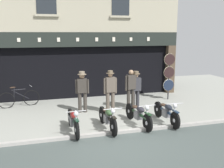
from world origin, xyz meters
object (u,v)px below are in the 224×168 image
object	(u,v)px
motorcycle_center	(138,114)
salesman_left	(82,89)
shopkeeper_center	(110,90)
assistant_far_right	(136,88)
tyre_sign_pole	(169,73)
leaning_bicycle	(19,98)
motorcycle_left	(73,120)
advert_board_near	(41,67)
motorcycle_center_right	(166,112)
salesman_right	(131,88)
motorcycle_center_left	(108,118)
advert_board_far	(15,69)

from	to	relation	value
motorcycle_center	salesman_left	bearing A→B (deg)	-56.24
shopkeeper_center	assistant_far_right	size ratio (longest dim) A/B	1.08
motorcycle_center	assistant_far_right	world-z (taller)	assistant_far_right
tyre_sign_pole	leaning_bicycle	world-z (taller)	tyre_sign_pole
salesman_left	motorcycle_left	bearing A→B (deg)	82.90
advert_board_near	assistant_far_right	bearing A→B (deg)	-34.65
motorcycle_center_right	leaning_bicycle	xyz separation A→B (m)	(-5.34, 3.78, -0.03)
motorcycle_center_right	salesman_right	size ratio (longest dim) A/B	1.16
salesman_right	tyre_sign_pole	size ratio (longest dim) A/B	0.75
shopkeeper_center	motorcycle_center	bearing A→B (deg)	106.98
salesman_left	motorcycle_center_left	bearing A→B (deg)	112.64
motorcycle_left	shopkeeper_center	distance (m)	2.51
motorcycle_left	motorcycle_center_left	xyz separation A→B (m)	(1.17, -0.04, -0.00)
motorcycle_center_right	advert_board_near	world-z (taller)	advert_board_near
motorcycle_center_left	motorcycle_center_right	size ratio (longest dim) A/B	0.97
salesman_right	leaning_bicycle	bearing A→B (deg)	-30.45
assistant_far_right	tyre_sign_pole	world-z (taller)	tyre_sign_pole
salesman_left	tyre_sign_pole	distance (m)	4.59
assistant_far_right	advert_board_near	distance (m)	4.77
motorcycle_center_right	assistant_far_right	xyz separation A→B (m)	(-0.40, 2.11, 0.50)
motorcycle_center_left	leaning_bicycle	world-z (taller)	leaning_bicycle
salesman_left	advert_board_near	distance (m)	3.11
motorcycle_left	motorcycle_center	world-z (taller)	motorcycle_left
motorcycle_center_right	advert_board_far	xyz separation A→B (m)	(-5.51, 4.79, 1.17)
motorcycle_center_left	assistant_far_right	world-z (taller)	assistant_far_right
shopkeeper_center	salesman_left	bearing A→B (deg)	-26.29
advert_board_far	salesman_left	bearing A→B (deg)	-43.46
motorcycle_center_left	motorcycle_center_right	world-z (taller)	motorcycle_center_left
salesman_left	salesman_right	distance (m)	2.09
advert_board_near	advert_board_far	distance (m)	1.23
tyre_sign_pole	assistant_far_right	bearing A→B (deg)	-154.45
motorcycle_center_left	motorcycle_center	world-z (taller)	motorcycle_center_left
motorcycle_left	advert_board_near	distance (m)	5.02
motorcycle_center	advert_board_near	size ratio (longest dim) A/B	2.06
motorcycle_center_left	shopkeeper_center	xyz separation A→B (m)	(0.58, 1.75, 0.57)
shopkeeper_center	tyre_sign_pole	distance (m)	3.71
motorcycle_center	advert_board_near	distance (m)	5.84
salesman_left	salesman_right	xyz separation A→B (m)	(2.08, -0.15, -0.01)
motorcycle_left	tyre_sign_pole	world-z (taller)	tyre_sign_pole
leaning_bicycle	assistant_far_right	bearing A→B (deg)	59.47
leaning_bicycle	salesman_right	bearing A→B (deg)	57.52
motorcycle_center	tyre_sign_pole	distance (m)	4.27
motorcycle_center_right	advert_board_far	world-z (taller)	advert_board_far
salesman_left	assistant_far_right	distance (m)	2.34
assistant_far_right	leaning_bicycle	world-z (taller)	assistant_far_right
motorcycle_center	leaning_bicycle	world-z (taller)	leaning_bicycle
motorcycle_left	assistant_far_right	world-z (taller)	assistant_far_right
motorcycle_center_right	advert_board_far	distance (m)	7.39
advert_board_near	advert_board_far	bearing A→B (deg)	-180.00
motorcycle_left	motorcycle_center	bearing A→B (deg)	179.99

